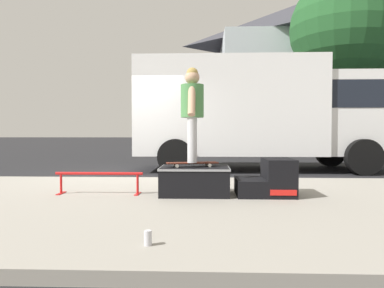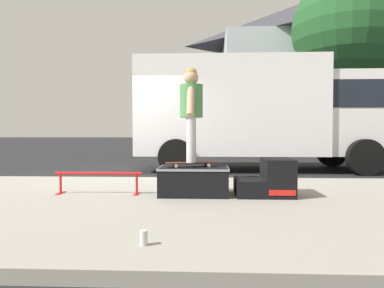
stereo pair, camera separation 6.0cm
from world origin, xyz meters
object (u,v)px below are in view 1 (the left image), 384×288
(street_tree_main, at_px, (350,32))
(skate_box, at_px, (195,180))
(soda_can, at_px, (148,238))
(box_truck, at_px, (262,110))
(skater_kid, at_px, (192,107))
(skateboard, at_px, (192,163))
(kicker_ramp, at_px, (269,180))
(grind_rail, at_px, (99,178))

(street_tree_main, bearing_deg, skate_box, -122.11)
(soda_can, bearing_deg, box_truck, 73.78)
(skate_box, bearing_deg, street_tree_main, 57.89)
(skate_box, height_order, street_tree_main, street_tree_main)
(skate_box, xyz_separation_m, street_tree_main, (6.28, 10.00, 4.99))
(soda_can, bearing_deg, skater_kid, 83.53)
(street_tree_main, bearing_deg, soda_can, -117.96)
(skater_kid, height_order, soda_can, skater_kid)
(skateboard, distance_m, box_truck, 5.17)
(street_tree_main, bearing_deg, skateboard, -122.34)
(skater_kid, bearing_deg, box_truck, 69.04)
(skateboard, height_order, box_truck, box_truck)
(kicker_ramp, height_order, skateboard, kicker_ramp)
(skate_box, relative_size, street_tree_main, 0.13)
(kicker_ramp, relative_size, skateboard, 1.04)
(grind_rail, relative_size, street_tree_main, 0.17)
(skate_box, bearing_deg, grind_rail, -179.98)
(kicker_ramp, bearing_deg, grind_rail, -179.99)
(box_truck, height_order, street_tree_main, street_tree_main)
(kicker_ramp, relative_size, skater_kid, 0.59)
(skate_box, height_order, grind_rail, skate_box)
(skate_box, height_order, box_truck, box_truck)
(skate_box, bearing_deg, box_truck, 69.57)
(box_truck, bearing_deg, street_tree_main, 49.39)
(skate_box, xyz_separation_m, skater_kid, (-0.04, 0.03, 1.11))
(skateboard, bearing_deg, grind_rail, -178.81)
(skateboard, relative_size, street_tree_main, 0.10)
(skater_kid, xyz_separation_m, box_truck, (1.80, 4.71, 0.25))
(skateboard, relative_size, box_truck, 0.12)
(skate_box, height_order, skateboard, skateboard)
(soda_can, relative_size, street_tree_main, 0.02)
(skateboard, bearing_deg, soda_can, -96.47)
(soda_can, height_order, box_truck, box_truck)
(skater_kid, relative_size, soda_can, 11.36)
(skateboard, distance_m, soda_can, 2.50)
(kicker_ramp, bearing_deg, skateboard, 178.55)
(skateboard, height_order, street_tree_main, street_tree_main)
(grind_rail, xyz_separation_m, skater_kid, (1.43, 0.03, 1.08))
(kicker_ramp, relative_size, grind_rail, 0.62)
(grind_rail, height_order, skater_kid, skater_kid)
(skate_box, height_order, kicker_ramp, kicker_ramp)
(kicker_ramp, xyz_separation_m, box_truck, (0.64, 4.74, 1.35))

